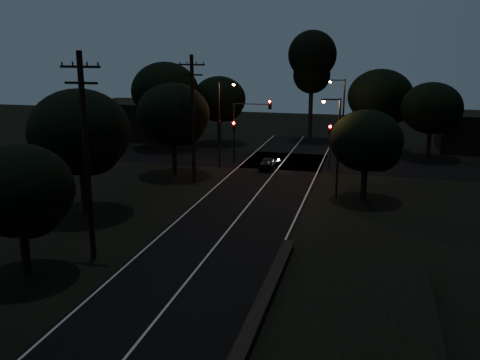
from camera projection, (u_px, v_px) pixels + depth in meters
The scene contains 20 objects.
road_surface at pixel (261, 189), 42.94m from camera, with size 60.00×70.00×0.03m.
utility_pole_mid at pixel (86, 154), 27.78m from camera, with size 2.20×0.30×11.00m.
utility_pole_far at pixel (193, 117), 43.83m from camera, with size 2.20×0.30×10.50m.
tree_left_b at pixel (21, 193), 25.63m from camera, with size 5.28×5.28×6.71m.
tree_left_c at pixel (82, 134), 35.30m from camera, with size 6.74×6.74×8.51m.
tree_left_d at pixel (175, 116), 46.18m from camera, with size 6.39×6.39×8.11m.
tree_far_nw at pixel (221, 100), 61.40m from camera, with size 6.14×6.14×7.77m.
tree_far_w at pixel (167, 93), 58.50m from camera, with size 7.42×7.42×9.47m.
tree_far_ne at pixel (383, 98), 56.98m from camera, with size 6.94×6.94×8.78m.
tree_far_e at pixel (434, 110), 53.18m from camera, with size 6.05×6.05×7.68m.
tree_right_a at pixel (369, 143), 38.78m from camera, with size 5.29×5.29×6.73m.
tall_pine at pixel (312, 61), 62.85m from camera, with size 5.70×5.70×12.95m.
building_left at pixel (139, 119), 66.73m from camera, with size 10.00×8.00×4.40m, color black.
signal_left at pixel (234, 134), 51.66m from camera, with size 0.28×0.35×4.10m.
signal_right at pixel (330, 138), 49.49m from camera, with size 0.28×0.35×4.10m.
signal_mast at pixel (251, 119), 50.89m from camera, with size 3.70×0.35×6.25m.
streetlight_a at pixel (221, 118), 49.51m from camera, with size 1.66×0.26×8.00m.
streetlight_b at pixel (341, 114), 52.66m from camera, with size 1.66×0.26×8.00m.
streetlight_c at pixel (336, 141), 39.44m from camera, with size 1.46×0.26×7.50m.
car at pixel (269, 163), 49.62m from camera, with size 1.36×3.39×1.15m, color black.
Camera 1 is at (8.38, -9.49, 11.29)m, focal length 40.00 mm.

